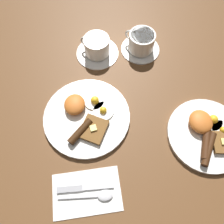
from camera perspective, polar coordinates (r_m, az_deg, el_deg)
ground_plane at (r=0.74m, az=-6.52°, el=-1.47°), size 3.00×3.00×0.00m
breakfast_plate_near at (r=0.73m, az=-6.73°, el=-1.00°), size 0.29×0.29×0.05m
breakfast_plate_far at (r=0.76m, az=23.57°, el=-5.06°), size 0.25×0.25×0.05m
teacup_near at (r=0.86m, az=-4.02°, el=16.49°), size 0.16×0.16×0.08m
teacup_far at (r=0.88m, az=7.59°, el=17.47°), size 0.15×0.15×0.08m
napkin at (r=0.68m, az=-6.95°, el=-20.09°), size 0.14×0.21×0.01m
knife at (r=0.68m, az=-7.86°, el=-19.07°), size 0.02×0.17×0.01m
spoon at (r=0.67m, az=-3.46°, el=-20.99°), size 0.03×0.16×0.01m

